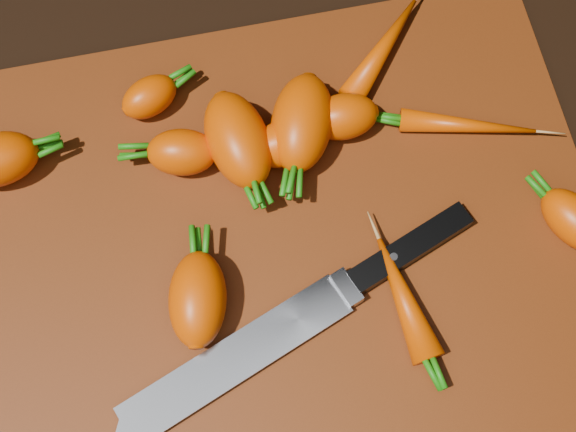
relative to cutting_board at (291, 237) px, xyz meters
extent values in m
cube|color=black|center=(0.00, 0.00, -0.01)|extent=(2.00, 2.00, 0.01)
cube|color=#6E2C0C|center=(0.00, 0.00, 0.00)|extent=(0.50, 0.40, 0.01)
ellipsoid|color=#D14400|center=(-0.07, 0.08, 0.03)|extent=(0.06, 0.05, 0.04)
ellipsoid|color=#D14400|center=(-0.03, 0.08, 0.03)|extent=(0.06, 0.09, 0.05)
ellipsoid|color=#D14400|center=(-0.08, -0.04, 0.03)|extent=(0.06, 0.08, 0.04)
ellipsoid|color=#D14400|center=(0.01, 0.07, 0.03)|extent=(0.07, 0.05, 0.04)
ellipsoid|color=#D14400|center=(-0.09, 0.14, 0.02)|extent=(0.06, 0.05, 0.03)
ellipsoid|color=#D14400|center=(0.22, -0.04, 0.02)|extent=(0.06, 0.07, 0.04)
ellipsoid|color=#D14400|center=(0.11, 0.15, 0.02)|extent=(0.09, 0.10, 0.02)
ellipsoid|color=#D14400|center=(0.16, 0.06, 0.02)|extent=(0.11, 0.05, 0.02)
ellipsoid|color=#D14400|center=(0.07, -0.07, 0.02)|extent=(0.04, 0.10, 0.03)
ellipsoid|color=#D14400|center=(0.06, 0.09, 0.03)|extent=(0.06, 0.04, 0.04)
ellipsoid|color=#D14400|center=(0.03, 0.08, 0.03)|extent=(0.08, 0.10, 0.05)
cube|color=gray|center=(-0.15, -0.12, 0.01)|extent=(0.19, 0.10, 0.00)
cube|color=gray|center=(-0.06, -0.09, 0.01)|extent=(0.02, 0.03, 0.01)
cube|color=black|center=(0.00, -0.07, 0.01)|extent=(0.11, 0.06, 0.02)
cylinder|color=#B2B2B7|center=(-0.02, -0.07, 0.02)|extent=(0.01, 0.01, 0.00)
camera|label=1|loc=(-0.04, -0.20, 0.62)|focal=50.00mm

